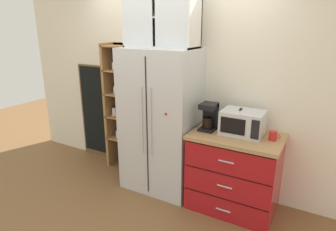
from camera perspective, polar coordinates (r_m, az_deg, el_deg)
The scene contains 12 objects.
ground_plane at distance 3.90m, azimuth -1.61°, elevation -13.74°, with size 10.77×10.77×0.00m, color brown.
wall_back_cream at distance 3.76m, azimuth 1.39°, elevation 6.03°, with size 5.06×0.10×2.55m, color silver.
refrigerator at distance 3.56m, azimuth -1.40°, elevation -1.13°, with size 0.89×0.64×1.77m.
pantry_shelf_column at distance 4.14m, azimuth -8.45°, elevation 1.92°, with size 0.55×0.29×1.79m.
counter_cabinet at distance 3.38m, azimuth 12.94°, elevation -10.75°, with size 0.97×0.66×0.89m.
microwave at distance 3.19m, azimuth 14.54°, elevation -1.36°, with size 0.44×0.33×0.26m.
coffee_maker at distance 3.25m, azimuth 8.13°, elevation -0.15°, with size 0.17×0.20×0.31m.
mug_red at distance 3.14m, azimuth 20.05°, elevation -3.80°, with size 0.12×0.08×0.09m.
bottle_clear at distance 3.19m, azimuth 13.83°, elevation -1.52°, with size 0.06×0.06×0.27m.
bottle_cobalt at distance 3.23m, azimuth 14.03°, elevation -1.23°, with size 0.07×0.07×0.28m.
upper_cabinet at distance 3.41m, azimuth -1.13°, elevation 18.76°, with size 0.86×0.32×0.65m.
chalkboard_menu at distance 4.60m, azimuth -13.89°, elevation 0.66°, with size 0.60×0.04×1.45m.
Camera 1 is at (1.74, -2.85, 2.01)m, focal length 30.83 mm.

